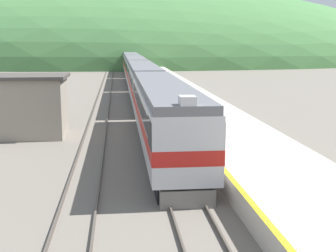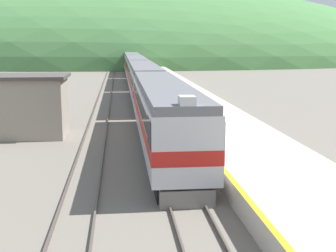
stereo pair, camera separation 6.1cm
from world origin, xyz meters
name	(u,v)px [view 1 (the left image)]	position (x,y,z in m)	size (l,w,h in m)	color
track_main	(136,85)	(0.00, 70.00, 0.08)	(1.52, 180.00, 0.16)	#4C443D
track_siding	(107,86)	(-4.38, 70.00, 0.08)	(1.52, 180.00, 0.16)	#4C443D
platform	(186,98)	(4.61, 50.00, 0.50)	(5.58, 140.00, 1.00)	#BCB5A5
distant_hills	(127,63)	(0.00, 142.70, 0.00)	(178.04, 80.12, 45.80)	#477A42
station_shed	(18,106)	(-9.71, 33.39, 2.18)	(6.97, 4.71, 4.32)	gray
express_train_lead_car	(163,114)	(0.00, 27.91, 2.28)	(2.93, 21.04, 4.52)	black
carriage_second	(143,82)	(0.00, 50.38, 2.26)	(2.92, 21.66, 4.16)	black
carriage_third	(135,69)	(0.00, 72.92, 2.26)	(2.92, 21.66, 4.16)	black
carriage_fourth	(131,63)	(0.00, 95.46, 2.26)	(2.92, 21.66, 4.16)	black
carriage_fifth	(128,58)	(0.00, 118.00, 2.26)	(2.92, 21.66, 4.16)	black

